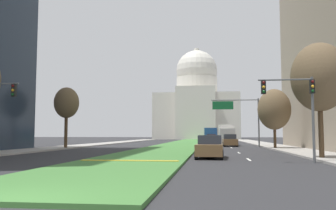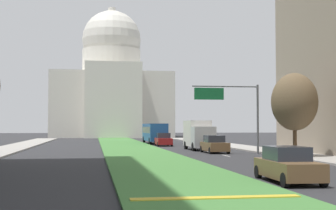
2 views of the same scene
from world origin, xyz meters
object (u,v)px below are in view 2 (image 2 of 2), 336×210
at_px(street_tree_right_mid, 294,102).
at_px(sedan_midblock, 214,145).
at_px(sedan_lead_stopped, 288,165).
at_px(sedan_distant, 163,140).
at_px(box_truck_delivery, 199,135).
at_px(capitol_building, 112,87).
at_px(overhead_guide_sign, 233,104).
at_px(city_bus, 154,132).

relative_size(street_tree_right_mid, sedan_midblock, 1.63).
bearing_deg(sedan_lead_stopped, sedan_midblock, 83.74).
distance_m(sedan_lead_stopped, sedan_distant, 41.40).
xyz_separation_m(street_tree_right_mid, sedan_lead_stopped, (-7.39, -16.28, -3.80)).
distance_m(sedan_midblock, box_truck_delivery, 6.29).
bearing_deg(street_tree_right_mid, capitol_building, 98.66).
relative_size(overhead_guide_sign, sedan_midblock, 1.52).
xyz_separation_m(overhead_guide_sign, city_bus, (-3.99, 27.32, -2.91)).
distance_m(capitol_building, street_tree_right_mid, 80.80).
height_order(street_tree_right_mid, sedan_midblock, street_tree_right_mid).
bearing_deg(sedan_distant, sedan_midblock, -81.53).
bearing_deg(city_bus, sedan_midblock, -84.03).
bearing_deg(box_truck_delivery, sedan_lead_stopped, -94.61).
bearing_deg(sedan_distant, box_truck_delivery, -77.84).
bearing_deg(sedan_distant, street_tree_right_mid, -73.85).
distance_m(sedan_midblock, city_bus, 25.64).
height_order(capitol_building, street_tree_right_mid, capitol_building).
xyz_separation_m(sedan_lead_stopped, box_truck_delivery, (2.46, 30.52, 0.90)).
bearing_deg(sedan_midblock, street_tree_right_mid, -59.47).
xyz_separation_m(capitol_building, box_truck_delivery, (7.19, -65.30, -10.32)).
distance_m(overhead_guide_sign, sedan_lead_stopped, 23.13).
height_order(street_tree_right_mid, box_truck_delivery, street_tree_right_mid).
height_order(box_truck_delivery, city_bus, box_truck_delivery).
bearing_deg(sedan_distant, capitol_building, 95.09).
bearing_deg(sedan_midblock, capitol_building, 95.90).
xyz_separation_m(capitol_building, city_bus, (4.73, -46.05, -10.23)).
relative_size(capitol_building, street_tree_right_mid, 4.53).
bearing_deg(city_bus, sedan_lead_stopped, -90.00).
bearing_deg(sedan_midblock, overhead_guide_sign, -54.37).
relative_size(sedan_lead_stopped, box_truck_delivery, 0.74).
distance_m(sedan_lead_stopped, sedan_midblock, 24.44).
relative_size(sedan_midblock, box_truck_delivery, 0.67).
bearing_deg(overhead_guide_sign, box_truck_delivery, 100.68).
xyz_separation_m(capitol_building, street_tree_right_mid, (12.12, -79.54, -7.42)).
bearing_deg(city_bus, street_tree_right_mid, -77.55).
bearing_deg(sedan_midblock, box_truck_delivery, 91.86).
bearing_deg(sedan_lead_stopped, sedan_distant, 89.84).
distance_m(street_tree_right_mid, box_truck_delivery, 15.34).
bearing_deg(city_bus, overhead_guide_sign, -81.70).
xyz_separation_m(overhead_guide_sign, sedan_lead_stopped, (-3.98, -22.45, -3.91)).
height_order(capitol_building, sedan_distant, capitol_building).
distance_m(street_tree_right_mid, sedan_distant, 26.43).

